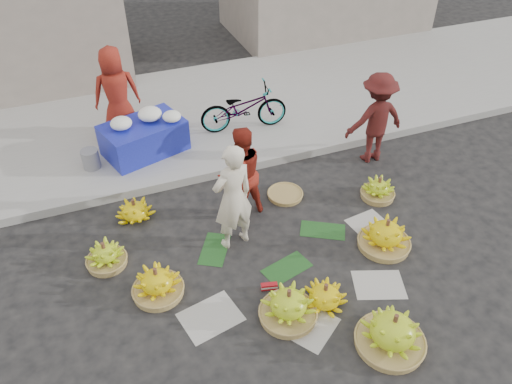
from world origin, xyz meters
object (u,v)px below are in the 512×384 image
object	(u,v)px
vendor_cream	(233,198)
bicycle	(244,108)
banana_bunch_0	(157,283)
flower_table	(144,136)
banana_bunch_4	(386,235)

from	to	relation	value
vendor_cream	bicycle	world-z (taller)	vendor_cream
banana_bunch_0	bicycle	bearing A→B (deg)	54.03
banana_bunch_0	flower_table	bearing A→B (deg)	81.06
banana_bunch_0	bicycle	size ratio (longest dim) A/B	0.41
banana_bunch_4	flower_table	bearing A→B (deg)	127.71
banana_bunch_4	flower_table	world-z (taller)	flower_table
banana_bunch_0	flower_table	xyz separation A→B (m)	(0.49, 3.14, 0.25)
vendor_cream	flower_table	size ratio (longest dim) A/B	1.07
bicycle	banana_bunch_4	bearing A→B (deg)	-161.18
banana_bunch_4	banana_bunch_0	bearing A→B (deg)	174.49
banana_bunch_0	vendor_cream	world-z (taller)	vendor_cream
vendor_cream	bicycle	bearing A→B (deg)	-125.42
bicycle	banana_bunch_0	bearing A→B (deg)	150.29
vendor_cream	bicycle	size ratio (longest dim) A/B	1.01
banana_bunch_0	flower_table	distance (m)	3.19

